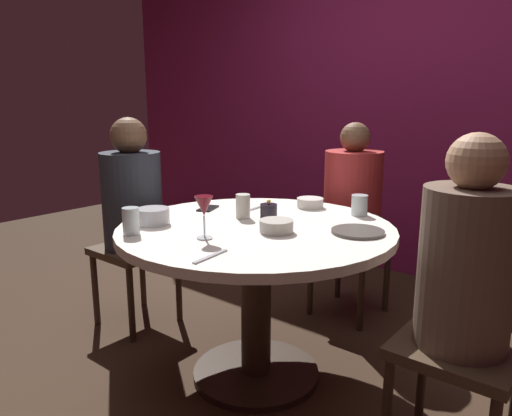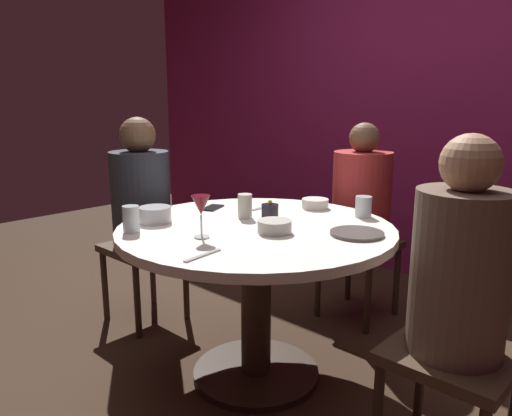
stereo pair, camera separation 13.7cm
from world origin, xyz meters
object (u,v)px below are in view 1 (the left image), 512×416
wine_glass (204,208)px  dinner_plate (358,232)px  bowl_salad_center (276,226)px  cup_near_candle (243,206)px  seated_diner_back (352,199)px  seated_diner_right (465,272)px  seated_diner_left (132,201)px  candle_holder (269,212)px  bowl_serving_large (153,216)px  dining_table (256,261)px  bowl_small_white (310,203)px  cup_by_left_diner (131,221)px  cup_by_right_diner (360,205)px  cell_phone (208,208)px

wine_glass → dinner_plate: size_ratio=0.79×
dinner_plate → bowl_salad_center: bearing=-143.3°
cup_near_candle → bowl_salad_center: bearing=-20.6°
seated_diner_back → dinner_plate: (0.41, -0.73, 0.03)m
seated_diner_back → seated_diner_right: bearing=44.9°
seated_diner_left → dinner_plate: seated_diner_left is taller
seated_diner_back → seated_diner_right: seated_diner_right is taller
candle_holder → bowl_serving_large: candle_holder is taller
seated_diner_left → cup_near_candle: 0.77m
dining_table → bowl_small_white: 0.51m
wine_glass → cup_near_candle: (-0.11, 0.36, -0.07)m
seated_diner_back → cup_near_candle: bearing=-9.2°
candle_holder → cup_near_candle: cup_near_candle is taller
dining_table → bowl_salad_center: size_ratio=8.55×
wine_glass → bowl_salad_center: wine_glass is taller
dinner_plate → bowl_salad_center: size_ratio=1.54×
seated_diner_back → bowl_salad_center: 0.95m
dining_table → candle_holder: size_ratio=12.50×
bowl_serving_large → seated_diner_left: bearing=152.4°
cup_by_left_diner → cup_by_right_diner: cup_by_left_diner is taller
dinner_plate → bowl_small_white: bowl_small_white is taller
cell_phone → seated_diner_back: bearing=-138.5°
dining_table → bowl_small_white: size_ratio=8.99×
bowl_salad_center → bowl_small_white: size_ratio=1.05×
candle_holder → cell_phone: size_ratio=0.71×
dinner_plate → cup_by_left_diner: size_ratio=1.96×
seated_diner_back → bowl_serving_large: 1.24m
wine_glass → dinner_plate: bearing=46.4°
cup_near_candle → wine_glass: bearing=-73.6°
cup_by_left_diner → seated_diner_right: bearing=20.0°
bowl_serving_large → cup_by_right_diner: (0.64, 0.75, 0.01)m
seated_diner_back → cup_near_candle: (-0.14, -0.84, 0.08)m
cup_by_left_diner → bowl_small_white: bearing=72.1°
cup_near_candle → cup_by_right_diner: (0.40, 0.40, -0.01)m
bowl_salad_center → cup_by_right_diner: cup_by_right_diner is taller
seated_diner_left → seated_diner_right: 1.80m
cup_by_right_diner → seated_diner_right: bearing=-36.6°
seated_diner_left → cup_by_left_diner: (0.59, -0.44, 0.06)m
dining_table → seated_diner_left: bearing=180.0°
cup_near_candle → bowl_small_white: bearing=73.4°
candle_holder → bowl_salad_center: candle_holder is taller
cell_phone → bowl_small_white: (0.39, 0.37, 0.02)m
dinner_plate → cup_near_candle: bearing=-169.5°
wine_glass → cell_phone: size_ratio=1.26×
seated_diner_back → cup_by_left_diner: size_ratio=10.24×
candle_holder → bowl_serving_large: (-0.36, -0.38, -0.00)m
wine_glass → cup_near_candle: size_ratio=1.53×
cell_phone → bowl_small_white: size_ratio=1.02×
dinner_plate → cup_by_right_diner: 0.34m
seated_diner_back → cell_phone: size_ratio=8.35×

